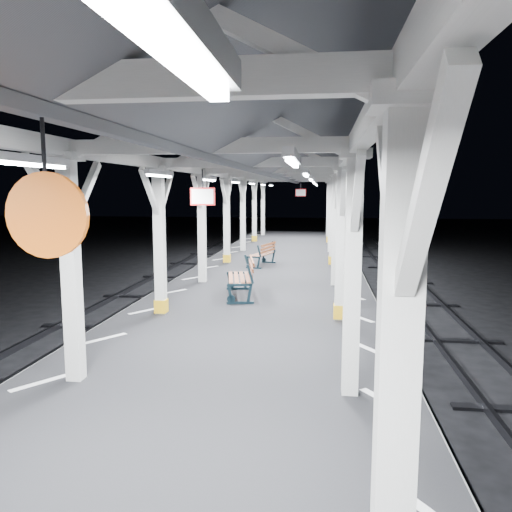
# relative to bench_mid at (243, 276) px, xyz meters

# --- Properties ---
(ground) EXTENTS (120.00, 120.00, 0.00)m
(ground) POSITION_rel_bench_mid_xyz_m (0.43, -4.07, -1.54)
(ground) COLOR black
(ground) RESTS_ON ground
(platform) EXTENTS (6.00, 50.00, 1.00)m
(platform) POSITION_rel_bench_mid_xyz_m (0.43, -4.07, -1.04)
(platform) COLOR black
(platform) RESTS_ON ground
(hazard_stripes_left) EXTENTS (1.00, 48.00, 0.01)m
(hazard_stripes_left) POSITION_rel_bench_mid_xyz_m (-2.02, -4.07, -0.54)
(hazard_stripes_left) COLOR silver
(hazard_stripes_left) RESTS_ON platform
(hazard_stripes_right) EXTENTS (1.00, 48.00, 0.01)m
(hazard_stripes_right) POSITION_rel_bench_mid_xyz_m (2.88, -4.07, -0.54)
(hazard_stripes_right) COLOR silver
(hazard_stripes_right) RESTS_ON platform
(canopy) EXTENTS (5.40, 49.00, 4.65)m
(canopy) POSITION_rel_bench_mid_xyz_m (0.43, -4.08, 3.02)
(canopy) COLOR silver
(canopy) RESTS_ON platform
(bench_mid) EXTENTS (1.03, 1.96, 1.01)m
(bench_mid) POSITION_rel_bench_mid_xyz_m (0.00, 0.00, 0.00)
(bench_mid) COLOR black
(bench_mid) RESTS_ON platform
(bench_far) EXTENTS (0.96, 1.68, 0.86)m
(bench_far) POSITION_rel_bench_mid_xyz_m (-0.08, 5.40, -0.08)
(bench_far) COLOR black
(bench_far) RESTS_ON platform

